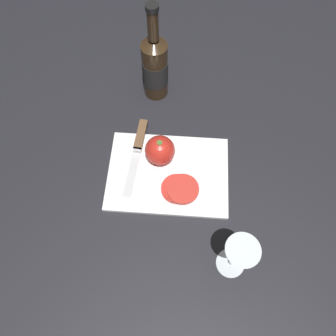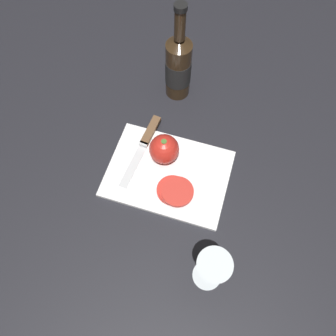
# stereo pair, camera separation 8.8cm
# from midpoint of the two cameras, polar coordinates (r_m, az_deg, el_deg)

# --- Properties ---
(ground_plane) EXTENTS (3.00, 3.00, 0.00)m
(ground_plane) POSITION_cam_midpoint_polar(r_m,az_deg,el_deg) (0.92, 2.95, -1.87)
(ground_plane) COLOR black
(cutting_board) EXTENTS (0.33, 0.24, 0.01)m
(cutting_board) POSITION_cam_midpoint_polar(r_m,az_deg,el_deg) (0.92, 2.75, -1.25)
(cutting_board) COLOR white
(cutting_board) RESTS_ON ground_plane
(wine_bottle) EXTENTS (0.08, 0.08, 0.31)m
(wine_bottle) POSITION_cam_midpoint_polar(r_m,az_deg,el_deg) (0.99, 4.45, 16.99)
(wine_bottle) COLOR #332314
(wine_bottle) RESTS_ON ground_plane
(wine_glass) EXTENTS (0.08, 0.08, 0.16)m
(wine_glass) POSITION_cam_midpoint_polar(r_m,az_deg,el_deg) (0.75, 11.22, -17.11)
(wine_glass) COLOR silver
(wine_glass) RESTS_ON ground_plane
(whole_tomato) EXTENTS (0.08, 0.08, 0.08)m
(whole_tomato) POSITION_cam_midpoint_polar(r_m,az_deg,el_deg) (0.90, 2.13, 3.02)
(whole_tomato) COLOR red
(whole_tomato) RESTS_ON cutting_board
(knife) EXTENTS (0.05, 0.25, 0.01)m
(knife) POSITION_cam_midpoint_polar(r_m,az_deg,el_deg) (0.96, -0.98, 5.11)
(knife) COLOR silver
(knife) RESTS_ON cutting_board
(tomato_slice_stack_near) EXTENTS (0.10, 0.09, 0.03)m
(tomato_slice_stack_near) POSITION_cam_midpoint_polar(r_m,az_deg,el_deg) (0.88, 4.10, -4.30)
(tomato_slice_stack_near) COLOR red
(tomato_slice_stack_near) RESTS_ON cutting_board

